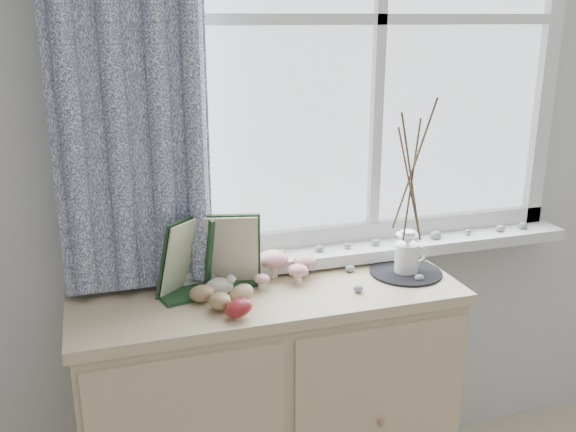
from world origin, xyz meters
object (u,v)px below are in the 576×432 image
object	(u,v)px
twig_pitcher	(412,173)
botanical_book	(210,256)
sideboard	(269,409)
toadstool_cluster	(284,264)

from	to	relation	value
twig_pitcher	botanical_book	bearing A→B (deg)	-179.41
sideboard	toadstool_cluster	world-z (taller)	toadstool_cluster
sideboard	botanical_book	bearing A→B (deg)	173.13
botanical_book	twig_pitcher	world-z (taller)	twig_pitcher
sideboard	botanical_book	xyz separation A→B (m)	(-0.17, 0.02, 0.55)
sideboard	toadstool_cluster	size ratio (longest dim) A/B	5.35
sideboard	twig_pitcher	xyz separation A→B (m)	(0.47, -0.00, 0.76)
sideboard	botanical_book	distance (m)	0.58
botanical_book	twig_pitcher	distance (m)	0.68
sideboard	twig_pitcher	bearing A→B (deg)	-0.38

